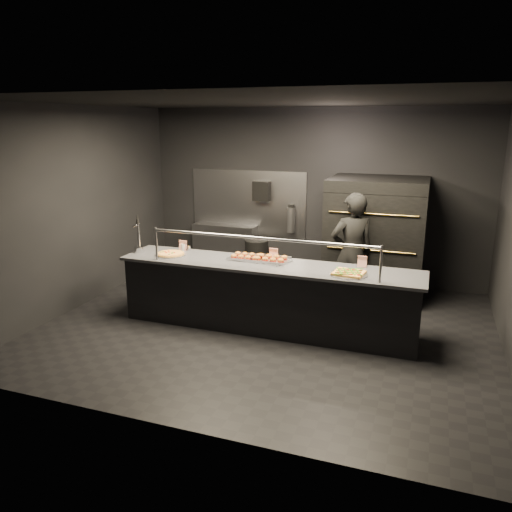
{
  "coord_description": "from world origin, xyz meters",
  "views": [
    {
      "loc": [
        2.0,
        -6.08,
        2.76
      ],
      "look_at": [
        -0.23,
        0.2,
        0.96
      ],
      "focal_mm": 35.0,
      "sensor_mm": 36.0,
      "label": 1
    }
  ],
  "objects_px": {
    "towel_dispenser": "(262,191)",
    "slider_tray_a": "(246,257)",
    "square_pizza": "(349,273)",
    "round_pizza": "(171,254)",
    "fire_extinguisher": "(291,220)",
    "slider_tray_b": "(271,259)",
    "beer_tap": "(139,241)",
    "service_counter": "(267,296)",
    "trash_bin": "(257,259)",
    "pizza_oven": "(376,237)",
    "worker": "(352,253)",
    "prep_shelf": "(225,248)"
  },
  "relations": [
    {
      "from": "pizza_oven",
      "to": "prep_shelf",
      "type": "bearing_deg",
      "value": 171.46
    },
    {
      "from": "towel_dispenser",
      "to": "slider_tray_b",
      "type": "height_order",
      "value": "towel_dispenser"
    },
    {
      "from": "prep_shelf",
      "to": "towel_dispenser",
      "type": "relative_size",
      "value": 3.43
    },
    {
      "from": "service_counter",
      "to": "slider_tray_b",
      "type": "bearing_deg",
      "value": 90.11
    },
    {
      "from": "square_pizza",
      "to": "round_pizza",
      "type": "bearing_deg",
      "value": 177.87
    },
    {
      "from": "towel_dispenser",
      "to": "beer_tap",
      "type": "relative_size",
      "value": 0.61
    },
    {
      "from": "service_counter",
      "to": "prep_shelf",
      "type": "height_order",
      "value": "service_counter"
    },
    {
      "from": "towel_dispenser",
      "to": "square_pizza",
      "type": "relative_size",
      "value": 0.75
    },
    {
      "from": "fire_extinguisher",
      "to": "slider_tray_a",
      "type": "xyz_separation_m",
      "value": [
        -0.0,
        -2.25,
        -0.11
      ]
    },
    {
      "from": "towel_dispenser",
      "to": "square_pizza",
      "type": "bearing_deg",
      "value": -51.32
    },
    {
      "from": "service_counter",
      "to": "slider_tray_b",
      "type": "relative_size",
      "value": 7.12
    },
    {
      "from": "service_counter",
      "to": "pizza_oven",
      "type": "bearing_deg",
      "value": 57.73
    },
    {
      "from": "beer_tap",
      "to": "slider_tray_a",
      "type": "distance_m",
      "value": 1.61
    },
    {
      "from": "pizza_oven",
      "to": "slider_tray_b",
      "type": "xyz_separation_m",
      "value": [
        -1.2,
        -1.75,
        -0.02
      ]
    },
    {
      "from": "worker",
      "to": "pizza_oven",
      "type": "bearing_deg",
      "value": -136.66
    },
    {
      "from": "service_counter",
      "to": "prep_shelf",
      "type": "xyz_separation_m",
      "value": [
        -1.6,
        2.32,
        -0.01
      ]
    },
    {
      "from": "fire_extinguisher",
      "to": "service_counter",
      "type": "bearing_deg",
      "value": -81.7
    },
    {
      "from": "pizza_oven",
      "to": "slider_tray_b",
      "type": "distance_m",
      "value": 2.12
    },
    {
      "from": "pizza_oven",
      "to": "square_pizza",
      "type": "height_order",
      "value": "pizza_oven"
    },
    {
      "from": "pizza_oven",
      "to": "towel_dispenser",
      "type": "relative_size",
      "value": 5.46
    },
    {
      "from": "square_pizza",
      "to": "pizza_oven",
      "type": "bearing_deg",
      "value": 87.31
    },
    {
      "from": "towel_dispenser",
      "to": "square_pizza",
      "type": "xyz_separation_m",
      "value": [
        2.01,
        -2.51,
        -0.61
      ]
    },
    {
      "from": "pizza_oven",
      "to": "trash_bin",
      "type": "bearing_deg",
      "value": 174.25
    },
    {
      "from": "fire_extinguisher",
      "to": "worker",
      "type": "bearing_deg",
      "value": -46.12
    },
    {
      "from": "towel_dispenser",
      "to": "fire_extinguisher",
      "type": "relative_size",
      "value": 0.69
    },
    {
      "from": "beer_tap",
      "to": "square_pizza",
      "type": "relative_size",
      "value": 1.22
    },
    {
      "from": "slider_tray_a",
      "to": "trash_bin",
      "type": "distance_m",
      "value": 2.12
    },
    {
      "from": "round_pizza",
      "to": "worker",
      "type": "bearing_deg",
      "value": 23.82
    },
    {
      "from": "fire_extinguisher",
      "to": "slider_tray_b",
      "type": "bearing_deg",
      "value": -81.17
    },
    {
      "from": "round_pizza",
      "to": "trash_bin",
      "type": "xyz_separation_m",
      "value": [
        0.55,
        2.13,
        -0.58
      ]
    },
    {
      "from": "service_counter",
      "to": "beer_tap",
      "type": "xyz_separation_m",
      "value": [
        -1.95,
        -0.04,
        0.62
      ]
    },
    {
      "from": "slider_tray_a",
      "to": "slider_tray_b",
      "type": "xyz_separation_m",
      "value": [
        0.35,
        0.0,
        0.0
      ]
    },
    {
      "from": "prep_shelf",
      "to": "trash_bin",
      "type": "bearing_deg",
      "value": -16.61
    },
    {
      "from": "pizza_oven",
      "to": "towel_dispenser",
      "type": "height_order",
      "value": "pizza_oven"
    },
    {
      "from": "prep_shelf",
      "to": "slider_tray_a",
      "type": "relative_size",
      "value": 2.45
    },
    {
      "from": "round_pizza",
      "to": "square_pizza",
      "type": "bearing_deg",
      "value": -2.13
    },
    {
      "from": "slider_tray_b",
      "to": "prep_shelf",
      "type": "bearing_deg",
      "value": 126.4
    },
    {
      "from": "towel_dispenser",
      "to": "beer_tap",
      "type": "xyz_separation_m",
      "value": [
        -1.05,
        -2.43,
        -0.47
      ]
    },
    {
      "from": "square_pizza",
      "to": "trash_bin",
      "type": "relative_size",
      "value": 0.67
    },
    {
      "from": "service_counter",
      "to": "round_pizza",
      "type": "distance_m",
      "value": 1.52
    },
    {
      "from": "service_counter",
      "to": "round_pizza",
      "type": "height_order",
      "value": "service_counter"
    },
    {
      "from": "service_counter",
      "to": "beer_tap",
      "type": "relative_size",
      "value": 7.18
    },
    {
      "from": "square_pizza",
      "to": "trash_bin",
      "type": "height_order",
      "value": "square_pizza"
    },
    {
      "from": "round_pizza",
      "to": "slider_tray_a",
      "type": "xyz_separation_m",
      "value": [
        1.09,
        0.17,
        0.01
      ]
    },
    {
      "from": "service_counter",
      "to": "trash_bin",
      "type": "distance_m",
      "value": 2.3
    },
    {
      "from": "fire_extinguisher",
      "to": "square_pizza",
      "type": "relative_size",
      "value": 1.08
    },
    {
      "from": "fire_extinguisher",
      "to": "trash_bin",
      "type": "height_order",
      "value": "fire_extinguisher"
    },
    {
      "from": "prep_shelf",
      "to": "beer_tap",
      "type": "height_order",
      "value": "beer_tap"
    },
    {
      "from": "round_pizza",
      "to": "towel_dispenser",
      "type": "bearing_deg",
      "value": 77.19
    },
    {
      "from": "towel_dispenser",
      "to": "slider_tray_a",
      "type": "bearing_deg",
      "value": -76.3
    }
  ]
}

